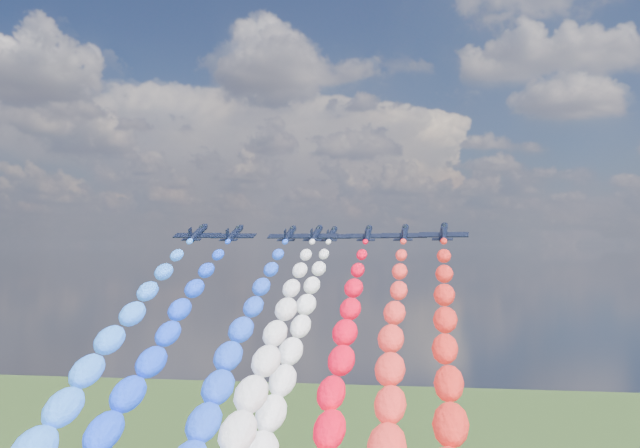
# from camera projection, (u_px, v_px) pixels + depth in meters

# --- Properties ---
(jet_0) EXTENTS (9.83, 13.27, 6.78)m
(jet_0) POSITION_uv_depth(u_px,v_px,m) (198.00, 233.00, 155.15)
(jet_0) COLOR black
(trail_0) EXTENTS (5.82, 100.37, 50.96)m
(trail_0) POSITION_uv_depth(u_px,v_px,m) (76.00, 405.00, 102.65)
(trail_0) COLOR #2D79FF
(jet_1) EXTENTS (10.27, 13.58, 6.78)m
(jet_1) POSITION_uv_depth(u_px,v_px,m) (234.00, 234.00, 163.26)
(jet_1) COLOR black
(trail_1) EXTENTS (5.82, 100.37, 50.96)m
(trail_1) POSITION_uv_depth(u_px,v_px,m) (139.00, 393.00, 110.76)
(trail_1) COLOR #1541F4
(jet_2) EXTENTS (9.79, 13.24, 6.78)m
(jet_2) POSITION_uv_depth(u_px,v_px,m) (290.00, 234.00, 168.94)
(jet_2) COLOR black
(trail_2) EXTENTS (5.82, 100.37, 50.96)m
(trail_2) POSITION_uv_depth(u_px,v_px,m) (224.00, 386.00, 116.44)
(trail_2) COLOR blue
(jet_3) EXTENTS (10.17, 13.51, 6.78)m
(jet_3) POSITION_uv_depth(u_px,v_px,m) (316.00, 234.00, 163.98)
(jet_3) COLOR black
(trail_3) EXTENTS (5.82, 100.37, 50.96)m
(trail_3) POSITION_uv_depth(u_px,v_px,m) (260.00, 392.00, 111.48)
(trail_3) COLOR white
(jet_4) EXTENTS (10.13, 13.49, 6.78)m
(jet_4) POSITION_uv_depth(u_px,v_px,m) (332.00, 235.00, 174.50)
(jet_4) COLOR black
(trail_4) EXTENTS (5.82, 100.37, 50.96)m
(trail_4) POSITION_uv_depth(u_px,v_px,m) (287.00, 380.00, 122.00)
(trail_4) COLOR white
(jet_5) EXTENTS (9.61, 13.11, 6.78)m
(jet_5) POSITION_uv_depth(u_px,v_px,m) (368.00, 234.00, 164.61)
(jet_5) COLOR black
(trail_5) EXTENTS (5.82, 100.37, 50.96)m
(trail_5) POSITION_uv_depth(u_px,v_px,m) (336.00, 391.00, 112.12)
(trail_5) COLOR #F60422
(jet_6) EXTENTS (9.93, 13.34, 6.78)m
(jet_6) POSITION_uv_depth(u_px,v_px,m) (404.00, 233.00, 156.83)
(jet_6) COLOR black
(trail_6) EXTENTS (5.82, 100.37, 50.96)m
(trail_6) POSITION_uv_depth(u_px,v_px,m) (389.00, 402.00, 104.33)
(trail_6) COLOR red
(jet_7) EXTENTS (10.38, 13.66, 6.78)m
(jet_7) POSITION_uv_depth(u_px,v_px,m) (443.00, 232.00, 145.60)
(jet_7) COLOR black
(trail_7) EXTENTS (5.82, 100.37, 50.96)m
(trail_7) POSITION_uv_depth(u_px,v_px,m) (448.00, 421.00, 93.10)
(trail_7) COLOR red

